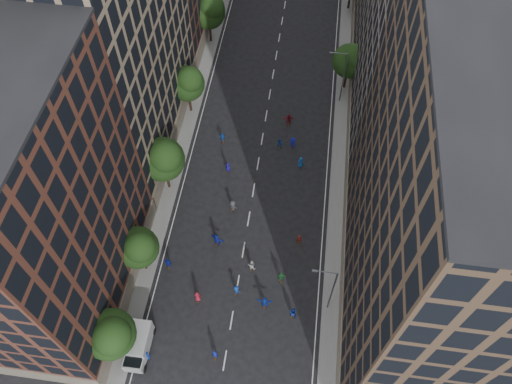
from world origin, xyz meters
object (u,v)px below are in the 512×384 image
at_px(streetlamp_near, 331,289).
at_px(cargo_van, 138,345).
at_px(streetlamp_far, 342,75).
at_px(skater_0, 146,355).
at_px(skater_1, 215,354).
at_px(skater_2, 293,312).

height_order(streetlamp_near, cargo_van, streetlamp_near).
relative_size(streetlamp_far, cargo_van, 1.80).
bearing_deg(skater_0, streetlamp_far, -110.92).
bearing_deg(streetlamp_near, streetlamp_far, 90.00).
relative_size(skater_1, skater_2, 1.01).
bearing_deg(skater_2, streetlamp_far, -74.50).
bearing_deg(skater_1, skater_2, -142.56).
height_order(skater_0, skater_2, skater_0).
relative_size(skater_0, skater_2, 1.02).
distance_m(streetlamp_far, cargo_van, 45.22).
bearing_deg(skater_2, streetlamp_near, -136.26).
bearing_deg(skater_1, skater_0, 9.59).
xyz_separation_m(streetlamp_near, cargo_van, (-19.67, -7.54, -3.76)).
height_order(streetlamp_near, skater_1, streetlamp_near).
bearing_deg(skater_1, streetlamp_far, -104.82).
distance_m(streetlamp_near, cargo_van, 21.40).
xyz_separation_m(streetlamp_near, skater_2, (-3.62, -1.48, -4.29)).
bearing_deg(streetlamp_far, streetlamp_near, -90.00).
bearing_deg(streetlamp_far, skater_2, -95.99).
distance_m(cargo_van, skater_0, 1.35).
height_order(cargo_van, skater_2, cargo_van).
height_order(streetlamp_near, skater_0, streetlamp_near).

